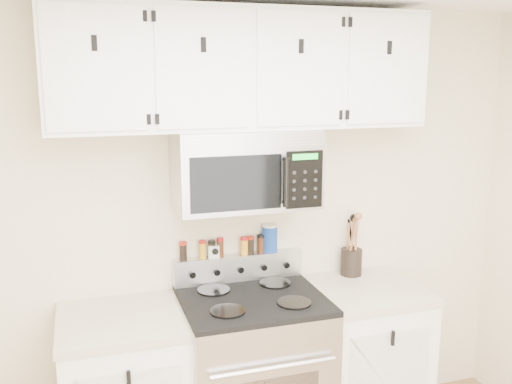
{
  "coord_description": "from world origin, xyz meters",
  "views": [
    {
      "loc": [
        -0.85,
        -1.33,
        2.12
      ],
      "look_at": [
        0.03,
        1.45,
        1.52
      ],
      "focal_mm": 40.0,
      "sensor_mm": 36.0,
      "label": 1
    }
  ],
  "objects_px": {
    "range": "(253,376)",
    "salt_canister": "(270,238)",
    "utensil_crock": "(351,260)",
    "microwave": "(246,169)"
  },
  "relations": [
    {
      "from": "range",
      "to": "salt_canister",
      "type": "relative_size",
      "value": 6.66
    },
    {
      "from": "utensil_crock",
      "to": "salt_canister",
      "type": "bearing_deg",
      "value": 174.39
    },
    {
      "from": "range",
      "to": "salt_canister",
      "type": "bearing_deg",
      "value": 55.69
    },
    {
      "from": "microwave",
      "to": "salt_canister",
      "type": "height_order",
      "value": "microwave"
    },
    {
      "from": "range",
      "to": "salt_canister",
      "type": "distance_m",
      "value": 0.78
    },
    {
      "from": "range",
      "to": "utensil_crock",
      "type": "relative_size",
      "value": 2.92
    },
    {
      "from": "range",
      "to": "salt_canister",
      "type": "height_order",
      "value": "salt_canister"
    },
    {
      "from": "microwave",
      "to": "utensil_crock",
      "type": "relative_size",
      "value": 2.02
    },
    {
      "from": "utensil_crock",
      "to": "salt_canister",
      "type": "xyz_separation_m",
      "value": [
        -0.51,
        0.05,
        0.17
      ]
    },
    {
      "from": "microwave",
      "to": "salt_canister",
      "type": "distance_m",
      "value": 0.51
    }
  ]
}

